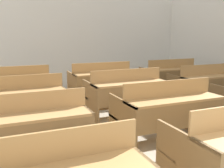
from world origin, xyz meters
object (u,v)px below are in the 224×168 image
(bench_third_center, at_px, (126,93))
(bench_back_left, at_px, (15,88))
(bench_second_center, at_px, (167,112))
(bench_back_center, at_px, (102,82))
(bench_second_left, at_px, (25,132))
(bench_third_left, at_px, (19,104))
(bench_back_right, at_px, (171,77))
(bench_third_right, at_px, (206,85))

(bench_third_center, height_order, bench_back_left, same)
(bench_second_center, xyz_separation_m, bench_back_center, (0.00, 2.47, 0.00))
(bench_second_left, bearing_deg, bench_third_left, 89.24)
(bench_back_center, relative_size, bench_back_right, 1.00)
(bench_second_left, height_order, bench_back_center, same)
(bench_back_right, bearing_deg, bench_second_left, -145.84)
(bench_third_center, relative_size, bench_back_center, 1.00)
(bench_second_left, height_order, bench_second_center, same)
(bench_third_left, bearing_deg, bench_third_center, 0.06)
(bench_second_left, height_order, bench_back_right, same)
(bench_second_left, xyz_separation_m, bench_back_center, (1.84, 2.49, 0.00))
(bench_third_right, bearing_deg, bench_back_right, 89.17)
(bench_third_left, xyz_separation_m, bench_back_left, (0.01, 1.25, 0.00))
(bench_third_center, bearing_deg, bench_second_left, -145.46)
(bench_third_left, xyz_separation_m, bench_third_right, (3.65, 0.01, 0.00))
(bench_third_left, distance_m, bench_third_right, 3.65)
(bench_third_center, xyz_separation_m, bench_back_right, (1.85, 1.24, 0.00))
(bench_third_center, xyz_separation_m, bench_third_right, (1.84, 0.01, 0.00))
(bench_third_left, relative_size, bench_back_center, 1.00)
(bench_second_left, distance_m, bench_second_center, 1.84)
(bench_back_left, bearing_deg, bench_back_center, -0.61)
(bench_back_center, bearing_deg, bench_third_left, -145.92)
(bench_second_center, xyz_separation_m, bench_third_right, (1.83, 1.25, 0.00))
(bench_back_left, xyz_separation_m, bench_back_right, (3.66, -0.01, 0.00))
(bench_back_right, bearing_deg, bench_third_center, -146.21)
(bench_second_left, relative_size, bench_third_center, 1.00)
(bench_back_right, bearing_deg, bench_third_right, -90.83)
(bench_back_center, distance_m, bench_back_right, 1.85)
(bench_third_left, bearing_deg, bench_second_left, -90.76)
(bench_second_center, bearing_deg, bench_second_left, -179.51)
(bench_second_center, bearing_deg, bench_third_center, 90.19)
(bench_back_left, height_order, bench_back_right, same)
(bench_back_center, height_order, bench_back_right, same)
(bench_third_right, bearing_deg, bench_second_left, -160.91)
(bench_third_center, height_order, bench_back_center, same)
(bench_back_center, bearing_deg, bench_third_right, -33.73)
(bench_second_center, distance_m, bench_third_right, 2.22)
(bench_second_center, relative_size, bench_third_left, 1.00)
(bench_third_center, xyz_separation_m, bench_back_left, (-1.80, 1.25, 0.00))
(bench_back_center, bearing_deg, bench_third_center, -90.28)
(bench_third_center, bearing_deg, bench_second_center, -89.81)
(bench_back_right, bearing_deg, bench_third_left, -161.30)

